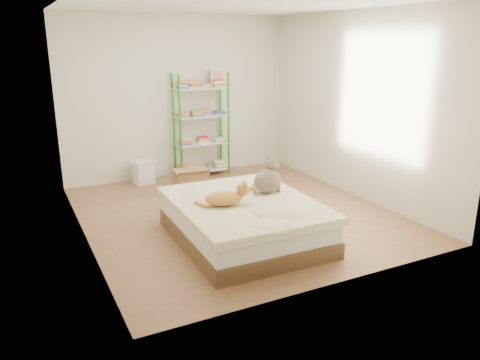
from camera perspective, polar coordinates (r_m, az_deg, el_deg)
room at (r=5.86m, az=-0.59°, el=7.94°), size 3.81×4.21×2.61m
bed at (r=5.30m, az=0.49°, el=-4.96°), size 1.51×1.87×0.47m
orange_cat at (r=5.05m, az=-1.98°, el=-2.03°), size 0.55×0.37×0.20m
grey_cat at (r=5.45m, az=3.37°, el=0.51°), size 0.40×0.34×0.41m
shelf_unit at (r=7.75m, az=-4.71°, el=6.93°), size 0.88×0.36×1.74m
cardboard_box at (r=7.05m, az=-6.07°, el=-0.08°), size 0.50×0.48×0.39m
white_bin at (r=7.56m, az=-11.71°, el=0.94°), size 0.37×0.34×0.37m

